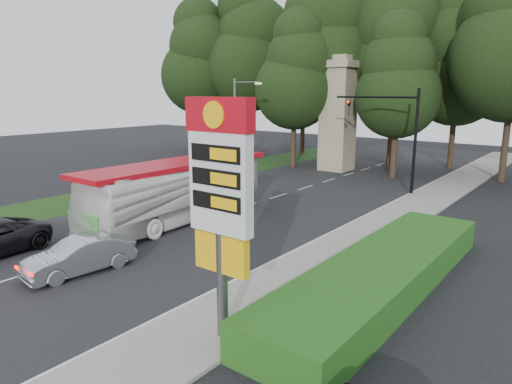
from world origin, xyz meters
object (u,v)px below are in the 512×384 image
Objects in this scene: gas_station_pylon at (220,188)px; sedan_silver at (79,256)px; traffic_signal_mast at (397,126)px; streetlight_signs at (237,123)px; monument at (338,113)px; transit_bus at (178,191)px.

gas_station_pylon is 1.62× the size of sedan_silver.
sedan_silver is at bearing -100.87° from traffic_signal_mast.
traffic_signal_mast is 0.90× the size of streetlight_signs.
traffic_signal_mast is 12.83m from streetlight_signs.
streetlight_signs reaches higher than traffic_signal_mast.
monument reaches higher than transit_bus.
streetlight_signs is 1.89× the size of sedan_silver.
monument is 0.85× the size of transit_bus.
gas_station_pylon is 0.58× the size of transit_bus.
gas_station_pylon is 22.29m from traffic_signal_mast.
transit_bus is at bearing 142.57° from gas_station_pylon.
gas_station_pylon is 0.95× the size of traffic_signal_mast.
transit_bus is 2.79× the size of sedan_silver.
traffic_signal_mast is at bearing 60.83° from transit_bus.
monument is 28.34m from sedan_silver.
transit_bus is at bearing 114.88° from sedan_silver.
traffic_signal_mast is 22.52m from sedan_silver.
sedan_silver is at bearing 178.27° from gas_station_pylon.
transit_bus is (-10.14, 7.76, -2.80)m from gas_station_pylon.
gas_station_pylon reaches higher than sedan_silver.
gas_station_pylon is 30.17m from monument.
streetlight_signs reaches higher than gas_station_pylon.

